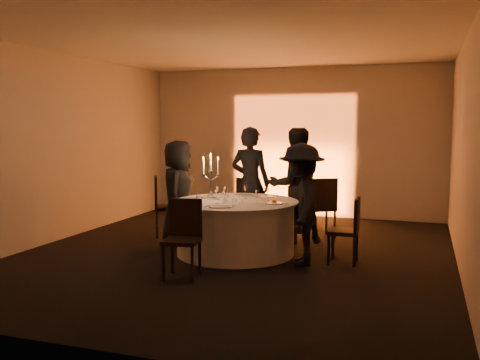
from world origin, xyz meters
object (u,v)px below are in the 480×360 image
(chair_right, at_px, (349,227))
(candelabra, at_px, (211,183))
(chair_left, at_px, (163,203))
(chair_back_left, at_px, (251,203))
(coffee_cup, at_px, (198,198))
(chair_front, at_px, (183,233))
(guest_left, at_px, (178,193))
(banquet_table, at_px, (235,227))
(guest_back_left, at_px, (250,183))
(chair_back_right, at_px, (322,204))
(guest_right, at_px, (301,204))
(guest_back_right, at_px, (295,185))

(chair_right, xyz_separation_m, candelabra, (-2.01, 0.05, 0.51))
(chair_left, relative_size, candelabra, 1.46)
(chair_back_left, xyz_separation_m, coffee_cup, (-0.35, -1.41, 0.25))
(chair_front, distance_m, guest_left, 1.78)
(banquet_table, bearing_deg, guest_back_left, 96.61)
(chair_back_right, bearing_deg, chair_back_left, -21.16)
(chair_back_left, relative_size, chair_front, 1.03)
(guest_right, xyz_separation_m, candelabra, (-1.41, 0.28, 0.20))
(coffee_cup, bearing_deg, guest_back_right, 44.41)
(chair_right, xyz_separation_m, guest_back_left, (-1.74, 1.08, 0.42))
(guest_back_left, xyz_separation_m, guest_back_right, (0.76, -0.05, -0.01))
(banquet_table, distance_m, guest_back_right, 1.31)
(chair_left, bearing_deg, coffee_cup, -158.89)
(banquet_table, xyz_separation_m, guest_back_left, (-0.12, 1.07, 0.53))
(chair_right, relative_size, chair_front, 0.93)
(chair_left, height_order, chair_right, chair_left)
(banquet_table, height_order, chair_left, chair_left)
(banquet_table, distance_m, guest_back_left, 1.20)
(chair_back_left, xyz_separation_m, chair_back_right, (1.16, 0.20, 0.01))
(chair_front, bearing_deg, guest_back_left, 78.57)
(guest_right, bearing_deg, guest_back_left, -152.76)
(chair_front, relative_size, coffee_cup, 8.61)
(banquet_table, distance_m, chair_front, 1.30)
(candelabra, bearing_deg, guest_back_right, 44.11)
(chair_left, height_order, candelabra, candelabra)
(chair_back_right, distance_m, chair_front, 3.02)
(guest_back_left, bearing_deg, guest_back_right, -176.91)
(coffee_cup, bearing_deg, chair_front, -75.34)
(chair_left, distance_m, guest_back_right, 2.22)
(banquet_table, xyz_separation_m, candelabra, (-0.39, 0.03, 0.62))
(chair_left, distance_m, candelabra, 1.43)
(guest_left, relative_size, candelabra, 2.37)
(chair_right, height_order, guest_left, guest_left)
(chair_left, bearing_deg, chair_back_right, -102.14)
(chair_left, height_order, guest_right, guest_right)
(coffee_cup, bearing_deg, chair_back_left, 76.09)
(chair_right, distance_m, coffee_cup, 2.17)
(chair_front, xyz_separation_m, guest_back_right, (0.86, 2.30, 0.37))
(chair_back_left, bearing_deg, guest_back_left, 111.76)
(chair_back_left, distance_m, guest_left, 1.35)
(guest_left, height_order, guest_back_right, guest_back_right)
(chair_left, bearing_deg, chair_back_left, -96.90)
(chair_back_left, distance_m, guest_back_left, 0.43)
(guest_left, relative_size, coffee_cup, 14.68)
(guest_back_left, distance_m, coffee_cup, 1.26)
(chair_right, bearing_deg, chair_back_right, -157.49)
(chair_left, height_order, coffee_cup, chair_left)
(chair_back_left, height_order, guest_back_right, guest_back_right)
(chair_back_right, bearing_deg, guest_right, 60.38)
(chair_back_left, distance_m, coffee_cup, 1.47)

